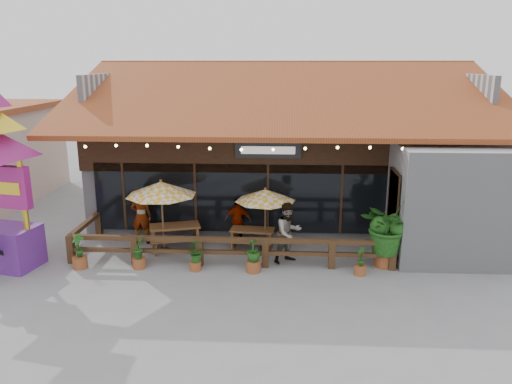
# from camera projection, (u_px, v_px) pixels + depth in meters

# --- Properties ---
(ground) EXTENTS (100.00, 100.00, 0.00)m
(ground) POSITION_uv_depth(u_px,v_px,m) (282.00, 261.00, 15.62)
(ground) COLOR gray
(ground) RESTS_ON ground
(restaurant_building) EXTENTS (15.50, 14.73, 6.09)m
(restaurant_building) POSITION_uv_depth(u_px,v_px,m) (289.00, 154.00, 21.43)
(restaurant_building) COLOR #A9A9AE
(restaurant_building) RESTS_ON ground
(patio_railing) EXTENTS (10.00, 2.60, 0.92)m
(patio_railing) POSITION_uv_depth(u_px,v_px,m) (209.00, 244.00, 15.33)
(patio_railing) COLOR #4B311A
(patio_railing) RESTS_ON ground
(umbrella_left) EXTENTS (2.92, 2.92, 2.43)m
(umbrella_left) POSITION_uv_depth(u_px,v_px,m) (161.00, 189.00, 15.87)
(umbrella_left) COLOR brown
(umbrella_left) RESTS_ON ground
(umbrella_right) EXTENTS (2.33, 2.33, 2.12)m
(umbrella_right) POSITION_uv_depth(u_px,v_px,m) (265.00, 196.00, 16.12)
(umbrella_right) COLOR brown
(umbrella_right) RESTS_ON ground
(picnic_table_left) EXTENTS (1.96, 1.81, 0.79)m
(picnic_table_left) POSITION_uv_depth(u_px,v_px,m) (175.00, 232.00, 16.61)
(picnic_table_left) COLOR brown
(picnic_table_left) RESTS_ON ground
(picnic_table_right) EXTENTS (1.54, 1.36, 0.68)m
(picnic_table_right) POSITION_uv_depth(u_px,v_px,m) (252.00, 235.00, 16.54)
(picnic_table_right) COLOR brown
(picnic_table_right) RESTS_ON ground
(tropical_plant) EXTENTS (2.00, 2.08, 2.21)m
(tropical_plant) POSITION_uv_depth(u_px,v_px,m) (386.00, 227.00, 14.90)
(tropical_plant) COLOR brown
(tropical_plant) RESTS_ON ground
(diner_a) EXTENTS (0.70, 0.46, 1.92)m
(diner_a) POSITION_uv_depth(u_px,v_px,m) (141.00, 216.00, 16.92)
(diner_a) COLOR #331F10
(diner_a) RESTS_ON ground
(diner_b) EXTENTS (1.17, 1.13, 1.91)m
(diner_b) POSITION_uv_depth(u_px,v_px,m) (288.00, 233.00, 15.31)
(diner_b) COLOR #331F10
(diner_b) RESTS_ON ground
(diner_c) EXTENTS (0.95, 0.47, 1.57)m
(diner_c) POSITION_uv_depth(u_px,v_px,m) (238.00, 220.00, 17.05)
(diner_c) COLOR #331F10
(diner_c) RESTS_ON ground
(planter_a) EXTENTS (0.44, 0.44, 1.07)m
(planter_a) POSITION_uv_depth(u_px,v_px,m) (79.00, 254.00, 14.99)
(planter_a) COLOR brown
(planter_a) RESTS_ON ground
(planter_b) EXTENTS (0.39, 0.41, 0.97)m
(planter_b) POSITION_uv_depth(u_px,v_px,m) (139.00, 254.00, 14.98)
(planter_b) COLOR brown
(planter_b) RESTS_ON ground
(planter_c) EXTENTS (0.67, 0.65, 0.84)m
(planter_c) POSITION_uv_depth(u_px,v_px,m) (195.00, 255.00, 14.80)
(planter_c) COLOR brown
(planter_c) RESTS_ON ground
(planter_d) EXTENTS (0.55, 0.55, 1.04)m
(planter_d) POSITION_uv_depth(u_px,v_px,m) (253.00, 256.00, 14.68)
(planter_d) COLOR brown
(planter_d) RESTS_ON ground
(planter_e) EXTENTS (0.35, 0.35, 0.87)m
(planter_e) POSITION_uv_depth(u_px,v_px,m) (361.00, 263.00, 14.51)
(planter_e) COLOR brown
(planter_e) RESTS_ON ground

